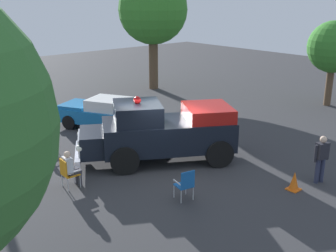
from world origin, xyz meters
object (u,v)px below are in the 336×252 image
lawn_chair_by_car (43,136)px  spectator_standing (321,156)px  classic_hot_rod (104,113)px  vintage_fire_truck (162,131)px  lawn_chair_spare (186,183)px  lawn_chair_near_truck (67,171)px  oak_tree_distant (153,10)px  spectator_seated (71,167)px  oak_tree_left (334,47)px  traffic_cone (294,181)px

lawn_chair_by_car → spectator_standing: bearing=-148.0°
classic_hot_rod → lawn_chair_by_car: (-0.92, 3.52, -0.16)m
vintage_fire_truck → lawn_chair_spare: bearing=152.1°
lawn_chair_near_truck → lawn_chair_spare: 3.97m
classic_hot_rod → lawn_chair_spare: bearing=164.9°
lawn_chair_near_truck → spectator_standing: 8.50m
lawn_chair_near_truck → lawn_chair_spare: same height
lawn_chair_by_car → classic_hot_rod: bearing=-75.3°
vintage_fire_truck → oak_tree_distant: bearing=-37.9°
vintage_fire_truck → spectator_seated: size_ratio=4.82×
classic_hot_rod → oak_tree_distant: size_ratio=0.63×
oak_tree_distant → oak_tree_left: bearing=-154.7°
traffic_cone → vintage_fire_truck: bearing=18.7°
lawn_chair_near_truck → oak_tree_distant: bearing=-50.1°
spectator_standing → oak_tree_distant: size_ratio=0.22×
vintage_fire_truck → lawn_chair_near_truck: 3.95m
lawn_chair_by_car → oak_tree_distant: 13.17m
lawn_chair_near_truck → lawn_chair_spare: (-3.21, -2.34, 0.00)m
lawn_chair_spare → oak_tree_distant: oak_tree_distant is taller
lawn_chair_near_truck → lawn_chair_by_car: 3.94m
lawn_chair_spare → oak_tree_left: 14.74m
classic_hot_rod → oak_tree_left: 13.28m
lawn_chair_by_car → traffic_cone: bearing=-152.8°
lawn_chair_near_truck → spectator_seated: (-0.01, -0.13, 0.11)m
oak_tree_left → traffic_cone: size_ratio=7.57×
vintage_fire_truck → oak_tree_left: size_ratio=1.29×
traffic_cone → spectator_seated: bearing=47.0°
lawn_chair_by_car → oak_tree_left: oak_tree_left is taller
lawn_chair_near_truck → traffic_cone: (-5.03, -5.52, -0.28)m
vintage_fire_truck → oak_tree_left: bearing=-90.0°
classic_hot_rod → oak_tree_left: size_ratio=0.98×
classic_hot_rod → oak_tree_distant: (5.09, -7.27, 4.42)m
classic_hot_rod → lawn_chair_spare: 8.23m
spectator_standing → traffic_cone: (0.25, 1.14, -0.66)m
lawn_chair_by_car → lawn_chair_near_truck: bearing=165.9°
lawn_chair_near_truck → spectator_standing: size_ratio=0.61×
lawn_chair_spare → oak_tree_left: oak_tree_left is taller
classic_hot_rod → lawn_chair_spare: (-7.95, 2.15, -0.16)m
lawn_chair_spare → traffic_cone: 3.68m
oak_tree_distant → classic_hot_rod: bearing=125.0°
oak_tree_left → spectator_seated: bearing=89.2°
spectator_seated → oak_tree_left: 16.59m
vintage_fire_truck → spectator_seated: vintage_fire_truck is taller
classic_hot_rod → lawn_chair_near_truck: 6.53m
spectator_seated → oak_tree_left: size_ratio=0.27×
lawn_chair_by_car → spectator_seated: size_ratio=0.79×
vintage_fire_truck → spectator_seated: 3.81m
lawn_chair_spare → lawn_chair_by_car: bearing=11.1°
classic_hot_rod → spectator_seated: (-4.75, 4.35, -0.05)m
lawn_chair_near_truck → oak_tree_left: (-0.25, -16.51, 2.74)m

